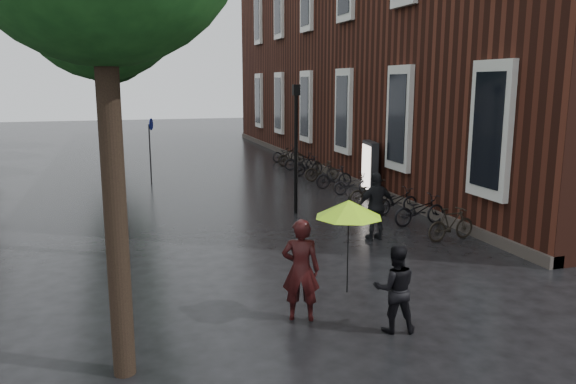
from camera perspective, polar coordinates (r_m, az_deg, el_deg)
name	(u,v)px	position (r m, az deg, el deg)	size (l,w,h in m)	color
ground	(400,366)	(9.06, 11.35, -16.97)	(120.00, 120.00, 0.00)	black
brick_building	(407,47)	(30.16, 11.97, 14.21)	(10.20, 33.20, 12.00)	#38160F
street_trees	(109,25)	(23.01, -17.73, 15.85)	(4.33, 34.03, 8.91)	black
person_burgundy	(301,270)	(10.12, 1.31, -7.90)	(0.68, 0.45, 1.88)	black
person_black	(395,288)	(9.89, 10.81, -9.60)	(0.75, 0.58, 1.54)	black
lime_umbrella	(349,209)	(9.65, 6.19, -1.70)	(1.19, 1.19, 1.74)	black
pedestrian_walking	(376,206)	(15.36, 8.96, -1.44)	(1.09, 0.45, 1.86)	black
parked_bicycles	(340,178)	(22.72, 5.27, 1.46)	(2.07, 16.76, 0.94)	black
ad_lightbox	(370,168)	(21.53, 8.29, 2.42)	(0.31, 1.35, 2.04)	black
lamp_post	(296,136)	(18.05, 0.81, 5.67)	(0.21, 0.21, 4.16)	black
cycle_sign	(151,140)	(24.45, -13.78, 5.11)	(0.14, 0.50, 2.75)	#262628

